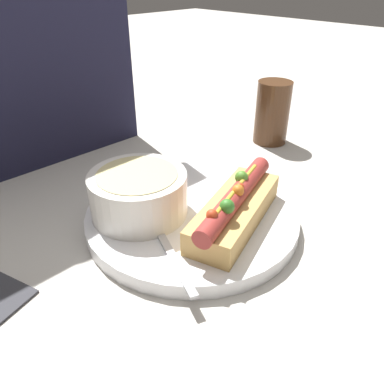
{
  "coord_description": "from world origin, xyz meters",
  "views": [
    {
      "loc": [
        -0.28,
        -0.29,
        0.29
      ],
      "look_at": [
        0.0,
        0.0,
        0.05
      ],
      "focal_mm": 35.0,
      "sensor_mm": 36.0,
      "label": 1
    }
  ],
  "objects_px": {
    "soup_bowl": "(138,192)",
    "spoon": "(155,224)",
    "drinking_glass": "(272,113)",
    "hot_dog": "(235,208)"
  },
  "relations": [
    {
      "from": "soup_bowl",
      "to": "spoon",
      "type": "distance_m",
      "value": 0.05
    },
    {
      "from": "hot_dog",
      "to": "spoon",
      "type": "distance_m",
      "value": 0.1
    },
    {
      "from": "soup_bowl",
      "to": "spoon",
      "type": "bearing_deg",
      "value": -98.97
    },
    {
      "from": "hot_dog",
      "to": "soup_bowl",
      "type": "relative_size",
      "value": 1.51
    },
    {
      "from": "spoon",
      "to": "drinking_glass",
      "type": "bearing_deg",
      "value": -54.76
    },
    {
      "from": "soup_bowl",
      "to": "hot_dog",
      "type": "bearing_deg",
      "value": -55.14
    },
    {
      "from": "hot_dog",
      "to": "drinking_glass",
      "type": "height_order",
      "value": "drinking_glass"
    },
    {
      "from": "spoon",
      "to": "drinking_glass",
      "type": "xyz_separation_m",
      "value": [
        0.35,
        0.08,
        0.03
      ]
    },
    {
      "from": "soup_bowl",
      "to": "drinking_glass",
      "type": "xyz_separation_m",
      "value": [
        0.34,
        0.04,
        0.01
      ]
    },
    {
      "from": "hot_dog",
      "to": "soup_bowl",
      "type": "distance_m",
      "value": 0.12
    }
  ]
}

